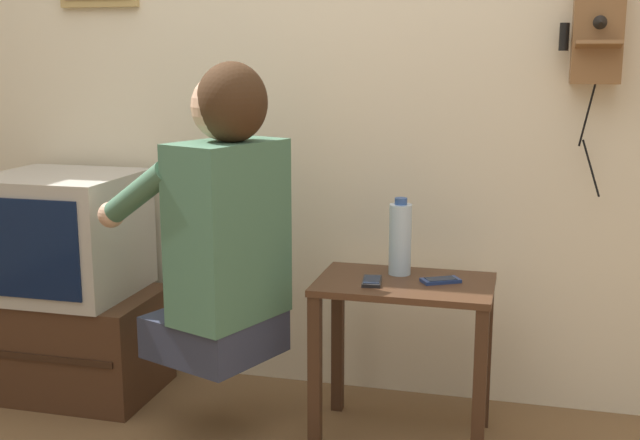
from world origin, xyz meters
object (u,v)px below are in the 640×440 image
at_px(wall_phone_antique, 597,30).
at_px(cell_phone_spare, 441,280).
at_px(cell_phone_held, 372,281).
at_px(water_bottle, 400,238).
at_px(person, 222,220).
at_px(television, 63,234).

relative_size(wall_phone_antique, cell_phone_spare, 5.47).
bearing_deg(cell_phone_spare, cell_phone_held, -102.84).
relative_size(wall_phone_antique, water_bottle, 2.89).
distance_m(person, television, 0.78).
bearing_deg(cell_phone_held, cell_phone_spare, 9.04).
height_order(person, television, person).
distance_m(person, cell_phone_spare, 0.73).
xyz_separation_m(wall_phone_antique, water_bottle, (-0.60, -0.24, -0.68)).
height_order(television, cell_phone_spare, television).
bearing_deg(person, water_bottle, -44.85).
height_order(wall_phone_antique, water_bottle, wall_phone_antique).
relative_size(television, wall_phone_antique, 0.69).
distance_m(television, wall_phone_antique, 2.02).
bearing_deg(cell_phone_held, wall_phone_antique, 21.09).
bearing_deg(water_bottle, cell_phone_spare, -24.04).
relative_size(television, water_bottle, 2.01).
bearing_deg(water_bottle, cell_phone_held, -118.25).
distance_m(wall_phone_antique, water_bottle, 0.93).
xyz_separation_m(person, wall_phone_antique, (1.13, 0.47, 0.60)).
bearing_deg(television, cell_phone_spare, -2.63).
bearing_deg(television, water_bottle, -0.02).
distance_m(television, cell_phone_held, 1.21).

